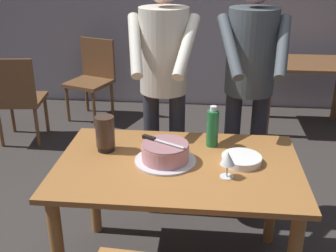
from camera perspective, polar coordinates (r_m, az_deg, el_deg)
main_dining_table at (r=2.36m, az=1.34°, el=-7.80°), size 1.34×0.85×0.75m
cake_on_platter at (r=2.29m, az=-0.37°, el=-3.73°), size 0.34×0.34×0.11m
cake_knife at (r=2.30m, az=-1.84°, el=-1.84°), size 0.25×0.15×0.02m
plate_stack at (r=2.33m, az=10.00°, el=-4.51°), size 0.22×0.22×0.04m
wine_glass_near at (r=2.14m, az=8.14°, el=-4.50°), size 0.08×0.08×0.14m
water_bottle at (r=2.47m, az=6.09°, el=-0.24°), size 0.07×0.07×0.25m
hurricane_lamp at (r=2.42m, az=-8.57°, el=-1.00°), size 0.11×0.11×0.21m
person_cutting_cake at (r=2.78m, az=-0.58°, el=7.19°), size 0.47×0.55×1.72m
person_standing_beside at (r=2.81m, az=11.11°, el=6.92°), size 0.47×0.56×1.72m
background_table at (r=4.71m, az=18.39°, el=6.38°), size 1.00×0.70×0.74m
background_chair_0 at (r=4.89m, az=-10.28°, el=6.72°), size 0.57×0.57×0.90m
background_chair_2 at (r=4.38m, az=-19.81°, el=3.81°), size 0.49×0.49×0.90m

